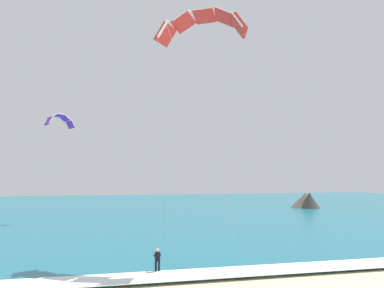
{
  "coord_description": "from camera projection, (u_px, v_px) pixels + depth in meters",
  "views": [
    {
      "loc": [
        -6.22,
        -12.93,
        6.34
      ],
      "look_at": [
        2.68,
        17.9,
        8.54
      ],
      "focal_mm": 43.02,
      "sensor_mm": 36.0,
      "label": 1
    }
  ],
  "objects": [
    {
      "name": "surfboard",
      "position": [
        157.0,
        274.0,
        29.38
      ],
      "size": [
        0.64,
        1.45,
        0.09
      ],
      "color": "white",
      "rests_on": "ground"
    },
    {
      "name": "sea",
      "position": [
        94.0,
        210.0,
        84.52
      ],
      "size": [
        200.0,
        120.0,
        0.2
      ],
      "primitive_type": "cube",
      "color": "#146075",
      "rests_on": "ground"
    },
    {
      "name": "surf_foam",
      "position": [
        163.0,
        276.0,
        27.97
      ],
      "size": [
        200.0,
        3.12,
        0.04
      ],
      "primitive_type": "cube",
      "color": "white",
      "rests_on": "sea"
    },
    {
      "name": "kite_primary",
      "position": [
        203.0,
        23.0,
        38.57
      ],
      "size": [
        8.28,
        8.81,
        19.22
      ],
      "color": "red"
    },
    {
      "name": "kite_distant",
      "position": [
        59.0,
        119.0,
        62.55
      ],
      "size": [
        4.09,
        4.39,
        1.9
      ],
      "color": "purple"
    },
    {
      "name": "kitesurfer",
      "position": [
        157.0,
        260.0,
        29.47
      ],
      "size": [
        0.57,
        0.57,
        1.69
      ],
      "color": "black",
      "rests_on": "ground"
    },
    {
      "name": "headland_right",
      "position": [
        307.0,
        201.0,
        87.69
      ],
      "size": [
        6.34,
        6.99,
        3.18
      ],
      "color": "#665B51",
      "rests_on": "ground"
    }
  ]
}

